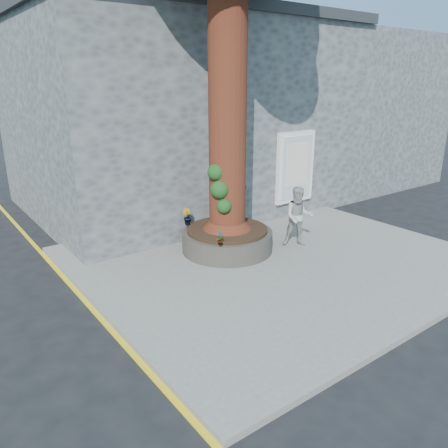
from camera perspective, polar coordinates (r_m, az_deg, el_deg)
ground at (r=9.44m, az=3.84°, el=-8.79°), size 120.00×120.00×0.00m
pavement at (r=11.00m, az=6.48°, el=-4.44°), size 9.00×8.00×0.12m
yellow_line at (r=8.87m, az=-16.18°, el=-11.42°), size 0.10×30.00×0.01m
stone_shop at (r=15.78m, az=-6.13°, el=14.11°), size 10.30×8.30×6.30m
neighbour_shop at (r=21.00m, az=13.63°, el=14.31°), size 6.00×8.00×6.00m
planter at (r=11.16m, az=0.42°, el=-2.02°), size 2.30×2.30×0.60m
man at (r=12.37m, az=1.55°, el=3.32°), size 0.73×0.49×1.94m
woman at (r=11.50m, az=9.71°, el=0.95°), size 0.97×0.94×1.58m
shopping_bag at (r=12.59m, az=2.75°, el=-0.38°), size 0.21×0.14×0.28m
plant_a at (r=9.88m, az=-0.57°, el=-1.82°), size 0.22×0.20×0.34m
plant_b at (r=11.30m, az=-4.89°, el=0.98°), size 0.28×0.28×0.43m
plant_c at (r=10.90m, az=2.52°, el=0.00°), size 0.24×0.24×0.30m
plant_d at (r=12.15m, az=1.23°, el=1.94°), size 0.35×0.35×0.29m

